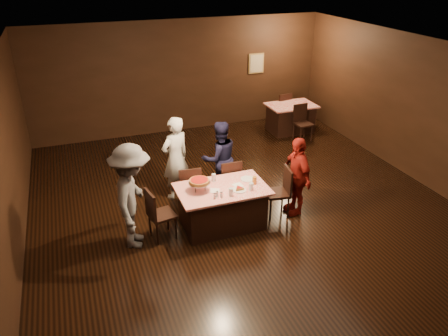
{
  "coord_description": "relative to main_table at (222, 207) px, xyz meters",
  "views": [
    {
      "loc": [
        -2.91,
        -6.29,
        4.48
      ],
      "look_at": [
        -0.47,
        0.34,
        1.0
      ],
      "focal_mm": 35.0,
      "sensor_mm": 36.0,
      "label": 1
    }
  ],
  "objects": [
    {
      "name": "chair_far_left",
      "position": [
        -0.4,
        0.75,
        0.09
      ],
      "size": [
        0.46,
        0.46,
        0.95
      ],
      "primitive_type": "cube",
      "rotation": [
        0.0,
        0.0,
        3.04
      ],
      "color": "black",
      "rests_on": "ground"
    },
    {
      "name": "chair_end_left",
      "position": [
        -1.1,
        -0.0,
        0.09
      ],
      "size": [
        0.49,
        0.49,
        0.95
      ],
      "primitive_type": "cube",
      "rotation": [
        0.0,
        0.0,
        1.75
      ],
      "color": "black",
      "rests_on": "ground"
    },
    {
      "name": "glass_back",
      "position": [
        -0.05,
        0.3,
        0.46
      ],
      "size": [
        0.08,
        0.08,
        0.14
      ],
      "primitive_type": "cylinder",
      "color": "silver",
      "rests_on": "main_table"
    },
    {
      "name": "diner_red_shirt",
      "position": [
        1.47,
        -0.03,
        0.38
      ],
      "size": [
        0.38,
        0.9,
        1.53
      ],
      "primitive_type": "imported",
      "rotation": [
        0.0,
        0.0,
        -1.57
      ],
      "color": "maroon",
      "rests_on": "ground"
    },
    {
      "name": "napkin_center",
      "position": [
        0.3,
        -0.0,
        0.39
      ],
      "size": [
        0.19,
        0.19,
        0.01
      ],
      "primitive_type": "cube",
      "rotation": [
        0.0,
        0.0,
        0.21
      ],
      "color": "white",
      "rests_on": "main_table"
    },
    {
      "name": "pizza_stand",
      "position": [
        -0.4,
        0.05,
        0.57
      ],
      "size": [
        0.38,
        0.38,
        0.22
      ],
      "color": "black",
      "rests_on": "main_table"
    },
    {
      "name": "chair_back_far",
      "position": [
        3.4,
        4.39,
        0.09
      ],
      "size": [
        0.48,
        0.48,
        0.95
      ],
      "primitive_type": "cube",
      "rotation": [
        0.0,
        0.0,
        3.3
      ],
      "color": "black",
      "rests_on": "ground"
    },
    {
      "name": "back_table",
      "position": [
        3.4,
        3.79,
        0.0
      ],
      "size": [
        1.3,
        0.9,
        0.77
      ],
      "primitive_type": "cube",
      "color": "red",
      "rests_on": "ground"
    },
    {
      "name": "diner_white_jacket",
      "position": [
        -0.5,
        1.32,
        0.47
      ],
      "size": [
        0.74,
        0.62,
        1.71
      ],
      "primitive_type": "imported",
      "rotation": [
        0.0,
        0.0,
        3.55
      ],
      "color": "silver",
      "rests_on": "ground"
    },
    {
      "name": "diner_grey_knit",
      "position": [
        -1.57,
        -0.02,
        0.53
      ],
      "size": [
        0.99,
        1.33,
        1.83
      ],
      "primitive_type": "imported",
      "rotation": [
        0.0,
        0.0,
        1.28
      ],
      "color": "slate",
      "rests_on": "ground"
    },
    {
      "name": "chair_far_right",
      "position": [
        0.4,
        0.75,
        0.09
      ],
      "size": [
        0.42,
        0.42,
        0.95
      ],
      "primitive_type": "cube",
      "rotation": [
        0.0,
        0.0,
        3.14
      ],
      "color": "black",
      "rests_on": "ground"
    },
    {
      "name": "chair_end_right",
      "position": [
        1.1,
        -0.0,
        0.09
      ],
      "size": [
        0.48,
        0.48,
        0.95
      ],
      "primitive_type": "cube",
      "rotation": [
        0.0,
        0.0,
        -1.73
      ],
      "color": "black",
      "rests_on": "ground"
    },
    {
      "name": "chair_back_near",
      "position": [
        3.4,
        3.09,
        0.09
      ],
      "size": [
        0.45,
        0.45,
        0.95
      ],
      "primitive_type": "cube",
      "rotation": [
        0.0,
        0.0,
        0.07
      ],
      "color": "black",
      "rests_on": "ground"
    },
    {
      "name": "napkin_left",
      "position": [
        -0.15,
        -0.05,
        0.39
      ],
      "size": [
        0.21,
        0.21,
        0.01
      ],
      "primitive_type": "cube",
      "rotation": [
        0.0,
        0.0,
        -0.35
      ],
      "color": "white",
      "rests_on": "main_table"
    },
    {
      "name": "glass_front_right",
      "position": [
        0.45,
        -0.25,
        0.46
      ],
      "size": [
        0.08,
        0.08,
        0.14
      ],
      "primitive_type": "cylinder",
      "color": "silver",
      "rests_on": "main_table"
    },
    {
      "name": "room",
      "position": [
        0.62,
        -0.04,
        1.75
      ],
      "size": [
        10.0,
        10.04,
        3.02
      ],
      "color": "black",
      "rests_on": "ground"
    },
    {
      "name": "diner_navy_hoodie",
      "position": [
        0.37,
        1.16,
        0.4
      ],
      "size": [
        0.8,
        0.65,
        1.57
      ],
      "primitive_type": "imported",
      "rotation": [
        0.0,
        0.0,
        3.21
      ],
      "color": "black",
      "rests_on": "ground"
    },
    {
      "name": "glass_amber",
      "position": [
        0.6,
        -0.05,
        0.46
      ],
      "size": [
        0.08,
        0.08,
        0.14
      ],
      "primitive_type": "cylinder",
      "color": "#BF7F26",
      "rests_on": "main_table"
    },
    {
      "name": "plate_empty",
      "position": [
        0.55,
        0.15,
        0.39
      ],
      "size": [
        0.25,
        0.25,
        0.01
      ],
      "primitive_type": "cylinder",
      "color": "white",
      "rests_on": "main_table"
    },
    {
      "name": "glass_front_left",
      "position": [
        0.05,
        -0.3,
        0.46
      ],
      "size": [
        0.08,
        0.08,
        0.14
      ],
      "primitive_type": "cylinder",
      "color": "silver",
      "rests_on": "main_table"
    },
    {
      "name": "main_table",
      "position": [
        0.0,
        0.0,
        0.0
      ],
      "size": [
        1.6,
        1.0,
        0.77
      ],
      "primitive_type": "cube",
      "color": "red",
      "rests_on": "ground"
    },
    {
      "name": "condiments",
      "position": [
        -0.18,
        -0.28,
        0.43
      ],
      "size": [
        0.17,
        0.1,
        0.09
      ],
      "color": "silver",
      "rests_on": "main_table"
    },
    {
      "name": "plate_with_slice",
      "position": [
        0.25,
        -0.18,
        0.41
      ],
      "size": [
        0.25,
        0.25,
        0.06
      ],
      "color": "white",
      "rests_on": "main_table"
    }
  ]
}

